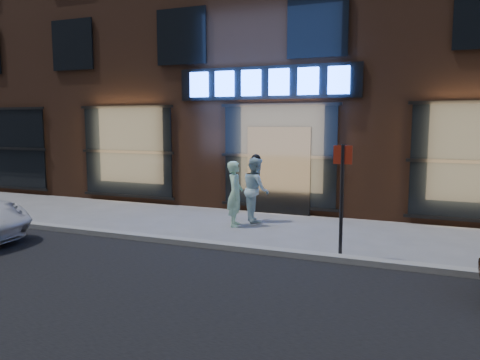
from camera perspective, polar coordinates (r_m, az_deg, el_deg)
The scene contains 6 objects.
ground at distance 9.54m, azimuth -2.52°, elevation -8.34°, with size 90.00×90.00×0.00m, color slate.
curb at distance 9.53m, azimuth -2.52°, elevation -8.00°, with size 60.00×0.25×0.12m, color gray.
storefront_building at distance 16.99m, azimuth 9.15°, elevation 15.87°, with size 30.20×8.28×10.30m.
man_bowtie at distance 11.38m, azimuth -0.61°, elevation -1.69°, with size 0.58×0.38×1.60m, color #BBF6D2.
man_cap at distance 11.94m, azimuth 1.94°, elevation -1.14°, with size 0.80×0.63×1.66m, color silver.
sign_post at distance 8.75m, azimuth 12.31°, elevation -1.26°, with size 0.34×0.07×2.14m.
Camera 1 is at (3.85, -8.35, 2.55)m, focal length 35.00 mm.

